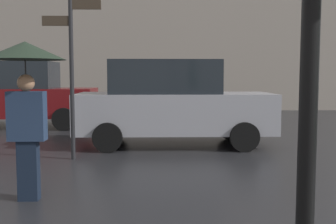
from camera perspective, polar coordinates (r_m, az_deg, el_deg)
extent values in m
cylinder|color=black|center=(1.85, 18.85, -4.68)|extent=(0.08, 0.08, 2.53)
cube|color=black|center=(5.48, -18.90, -7.72)|extent=(0.25, 0.16, 0.76)
cube|color=#1E2D47|center=(5.38, -19.11, -0.54)|extent=(0.45, 0.20, 0.62)
sphere|color=#936B4C|center=(5.35, -19.24, 3.87)|extent=(0.21, 0.21, 0.21)
cylinder|color=black|center=(5.35, -19.29, 5.32)|extent=(0.02, 0.02, 0.30)
cone|color=black|center=(5.36, -19.37, 8.11)|extent=(0.99, 0.99, 0.22)
cube|color=#590C0F|center=(13.19, -19.63, 1.26)|extent=(4.36, 1.65, 0.86)
cube|color=black|center=(13.24, -20.64, 4.86)|extent=(2.40, 1.51, 0.81)
cylinder|color=black|center=(13.66, -12.86, -0.26)|extent=(0.66, 0.18, 0.66)
cylinder|color=black|center=(12.06, -14.37, -0.99)|extent=(0.66, 0.18, 0.66)
cube|color=gray|center=(9.19, 0.92, -0.07)|extent=(4.35, 1.66, 0.87)
cube|color=black|center=(9.15, -0.44, 4.95)|extent=(2.39, 1.53, 0.73)
cylinder|color=black|center=(10.22, 8.66, -2.07)|extent=(0.62, 0.18, 0.62)
cylinder|color=black|center=(8.60, 10.63, -3.44)|extent=(0.62, 0.18, 0.62)
cylinder|color=black|center=(10.10, -7.34, -2.14)|extent=(0.62, 0.18, 0.62)
cylinder|color=black|center=(8.47, -8.45, -3.54)|extent=(0.62, 0.18, 0.62)
cylinder|color=black|center=(7.81, -13.30, 4.88)|extent=(0.08, 0.08, 3.13)
cube|color=#33281E|center=(7.86, -11.43, 14.53)|extent=(0.56, 0.04, 0.18)
cube|color=#33281E|center=(7.93, -15.33, 12.18)|extent=(0.52, 0.04, 0.18)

